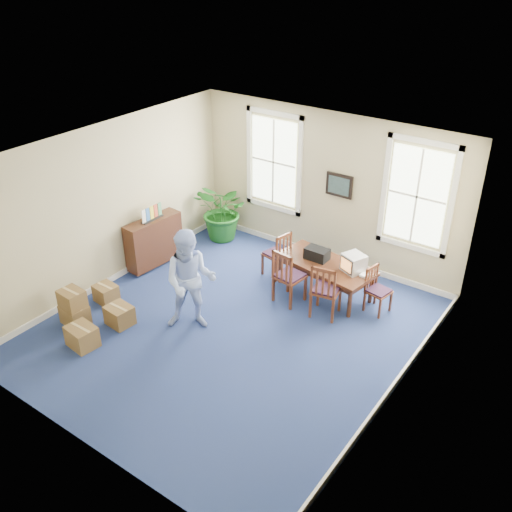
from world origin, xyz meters
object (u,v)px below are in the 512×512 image
Objects in this scene: crt_tv at (354,263)px; chair_near_left at (290,275)px; credenza at (154,243)px; potted_plant at (224,212)px; man at (190,281)px; cardboard_boxes at (84,307)px; conference_table at (324,277)px.

crt_tv is 1.21m from chair_near_left.
credenza is (-4.02, -1.16, -0.32)m from crt_tv.
potted_plant is at bearing -166.40° from crt_tv.
man reaches higher than credenza.
cardboard_boxes is (0.50, -2.29, -0.15)m from credenza.
potted_plant reaches higher than chair_near_left.
conference_table is 4.51m from cardboard_boxes.
chair_near_left is at bearing 47.04° from cardboard_boxes.
chair_near_left is 0.59× the size of man.
crt_tv reaches higher than conference_table.
credenza is at bearing -152.76° from conference_table.
crt_tv is 0.33× the size of cardboard_boxes.
conference_table is 4.69× the size of crt_tv.
crt_tv is at bearing 13.75° from conference_table.
conference_table is 3.07m from potted_plant.
cardboard_boxes is (-3.52, -3.45, -0.46)m from crt_tv.
man reaches higher than crt_tv.
man is (-0.97, -1.68, 0.38)m from chair_near_left.
credenza is (-3.07, -0.46, -0.05)m from chair_near_left.
potted_plant reaches higher than cardboard_boxes.
chair_near_left is 2.90m from potted_plant.
man is at bearing -25.20° from credenza.
potted_plant is at bearing 79.74° from credenza.
conference_table is 1.39× the size of potted_plant.
crt_tv is 0.30× the size of potted_plant.
crt_tv is at bearing 44.42° from cardboard_boxes.
chair_near_left is (-0.39, -0.65, 0.23)m from conference_table.
credenza is 0.93× the size of potted_plant.
man is (-1.93, -2.37, 0.12)m from crt_tv.
credenza is (-2.09, 1.21, -0.43)m from man.
credenza reaches higher than cardboard_boxes.
chair_near_left is at bearing -111.61° from conference_table.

